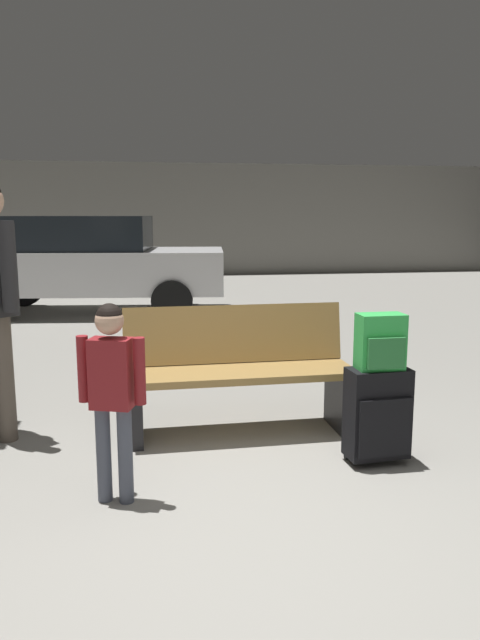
% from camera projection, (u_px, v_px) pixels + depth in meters
% --- Properties ---
extents(ground_plane, '(18.00, 18.00, 0.10)m').
position_uv_depth(ground_plane, '(188.00, 358.00, 6.70)').
color(ground_plane, gray).
extents(garage_back_wall, '(18.00, 0.12, 2.80)m').
position_uv_depth(garage_back_wall, '(161.00, 220.00, 15.07)').
color(garage_back_wall, slate).
rests_on(garage_back_wall, ground_plane).
extents(bench, '(1.61, 0.56, 0.89)m').
position_uv_depth(bench, '(238.00, 371.00, 4.25)').
color(bench, '#9E7A42').
rests_on(bench, ground_plane).
extents(suitcase, '(0.39, 0.26, 0.60)m').
position_uv_depth(suitcase, '(378.00, 414.00, 3.71)').
color(suitcase, black).
rests_on(suitcase, ground_plane).
extents(backpack_bright, '(0.28, 0.19, 0.34)m').
position_uv_depth(backpack_bright, '(381.00, 342.00, 3.63)').
color(backpack_bright, green).
rests_on(backpack_bright, suitcase).
extents(child, '(0.35, 0.25, 1.08)m').
position_uv_depth(child, '(112.00, 382.00, 3.15)').
color(child, '#4C5160').
rests_on(child, ground_plane).
extents(parked_car_far, '(4.26, 2.14, 1.51)m').
position_uv_depth(parked_car_far, '(88.00, 262.00, 9.36)').
color(parked_car_far, silver).
rests_on(parked_car_far, ground_plane).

